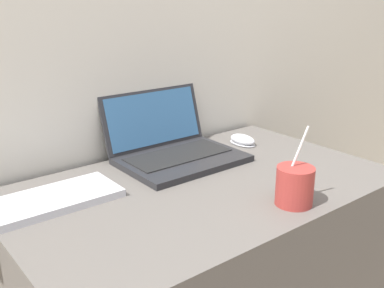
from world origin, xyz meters
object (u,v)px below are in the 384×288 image
object	(u,v)px
laptop	(173,147)
computer_mouse	(243,140)
drink_cup	(295,185)
external_keyboard	(36,204)

from	to	relation	value
laptop	computer_mouse	xyz separation A→B (m)	(0.28, -0.03, -0.03)
drink_cup	external_keyboard	size ratio (longest dim) A/B	0.48
drink_cup	computer_mouse	bearing A→B (deg)	60.65
computer_mouse	external_keyboard	size ratio (longest dim) A/B	0.26
laptop	computer_mouse	size ratio (longest dim) A/B	3.42
computer_mouse	external_keyboard	xyz separation A→B (m)	(-0.76, -0.04, -0.00)
laptop	external_keyboard	size ratio (longest dim) A/B	0.90
drink_cup	external_keyboard	bearing A→B (deg)	143.56
laptop	drink_cup	bearing A→B (deg)	-84.79
laptop	external_keyboard	distance (m)	0.48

